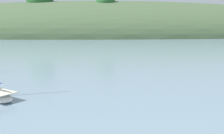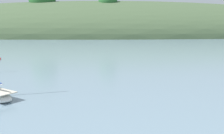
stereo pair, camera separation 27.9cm
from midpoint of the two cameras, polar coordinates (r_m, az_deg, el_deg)
far_shoreline_hill at (r=88.03m, az=-1.04°, el=5.96°), size 150.00×36.00×21.81m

